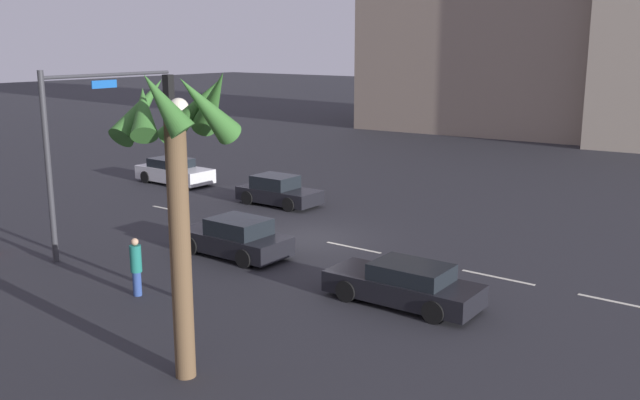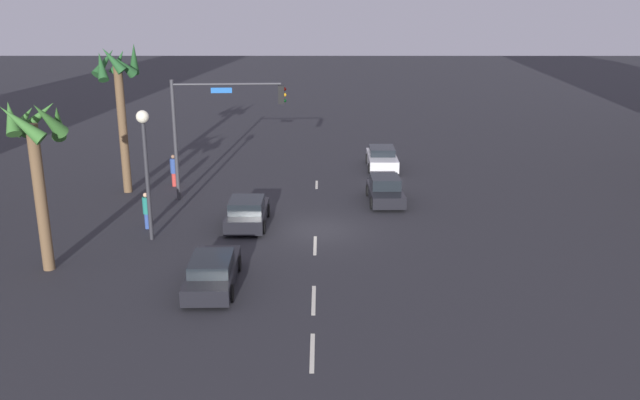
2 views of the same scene
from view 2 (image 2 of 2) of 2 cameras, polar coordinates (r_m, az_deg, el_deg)
The scene contains 15 objects.
ground_plane at distance 31.08m, azimuth -0.39°, elevation -2.59°, with size 220.00×220.00×0.00m, color #28282D.
lane_stripe_1 at distance 20.63m, azimuth -0.67°, elevation -13.05°, with size 2.37×0.14×0.01m, color silver.
lane_stripe_2 at distance 23.93m, azimuth -0.55°, elevation -8.64°, with size 2.45×0.14×0.01m, color silver.
lane_stripe_3 at distance 29.08m, azimuth -0.43°, elevation -3.95°, with size 2.36×0.14×0.01m, color silver.
lane_stripe_4 at distance 38.80m, azimuth -0.29°, elevation 1.34°, with size 1.83×0.14×0.01m, color silver.
car_0 at distance 25.14m, azimuth -9.29°, elevation -6.16°, with size 4.54×1.90×1.23m.
car_1 at distance 42.92m, azimuth 5.38°, elevation 3.60°, with size 4.39×1.95×1.33m.
car_2 at distance 35.48m, azimuth 5.68°, elevation 0.81°, with size 3.94×1.91×1.35m.
car_3 at distance 31.71m, azimuth -6.32°, elevation -1.11°, with size 4.10×1.91×1.36m.
traffic_signal at distance 35.52m, azimuth -9.30°, elevation 7.00°, with size 0.64×6.04×6.46m.
streetlamp at distance 29.68m, azimuth -14.92°, elevation 4.22°, with size 0.56×0.56×5.87m.
pedestrian_0 at distance 32.04m, azimuth -14.80°, elevation -0.81°, with size 0.44×0.44×1.76m.
pedestrian_1 at distance 39.23m, azimuth -12.54°, elevation 2.57°, with size 0.42×0.42×1.87m.
palm_tree_0 at distance 27.27m, azimuth -23.34°, elevation 4.52°, with size 2.50×2.58×6.94m.
palm_tree_1 at distance 37.79m, azimuth -17.08°, elevation 9.41°, with size 2.45×2.80×8.34m.
Camera 2 is at (-29.36, -0.27, 10.20)m, focal length 36.95 mm.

